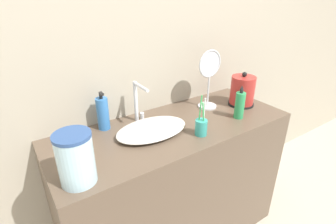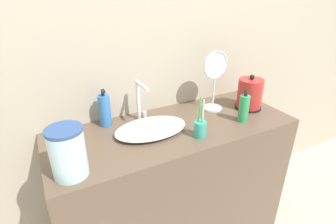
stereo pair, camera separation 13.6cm
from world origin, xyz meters
name	(u,v)px [view 1 (the left image)]	position (x,y,z in m)	size (l,w,h in m)	color
wall_back	(146,37)	(0.00, 0.56, 1.30)	(6.00, 0.04, 2.60)	#ADA38E
vanity_counter	(174,186)	(0.00, 0.27, 0.43)	(1.38, 0.54, 0.85)	brown
sink_basin	(152,129)	(-0.14, 0.28, 0.88)	(0.40, 0.25, 0.04)	silver
faucet	(138,100)	(-0.13, 0.43, 0.99)	(0.06, 0.15, 0.24)	silver
electric_kettle	(242,92)	(0.54, 0.27, 0.95)	(0.17, 0.17, 0.22)	black
toothbrush_cup	(201,127)	(0.06, 0.12, 0.90)	(0.06, 0.06, 0.22)	teal
lotion_bottle	(103,113)	(-0.33, 0.46, 0.95)	(0.06, 0.06, 0.22)	#3370B7
shampoo_bottle	(240,105)	(0.38, 0.15, 0.94)	(0.06, 0.06, 0.20)	#2D9956
vanity_mirror	(209,75)	(0.33, 0.37, 1.07)	(0.17, 0.12, 0.37)	silver
water_pitcher	(76,158)	(-0.58, 0.11, 0.96)	(0.14, 0.14, 0.22)	#B2DBEA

